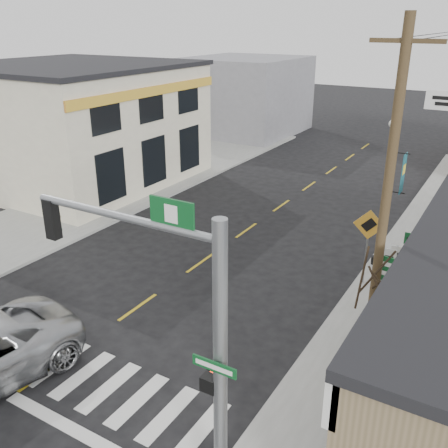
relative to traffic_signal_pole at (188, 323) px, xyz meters
The scene contains 14 objects.
ground 6.71m from the traffic_signal_pole, behind, with size 140.00×140.00×0.00m, color black.
sidewalk_left 20.26m from the traffic_signal_pole, 136.60° to the left, with size 6.00×38.00×0.13m, color gray.
center_line 10.94m from the traffic_signal_pole, 122.19° to the left, with size 0.12×56.00×0.01m, color gold.
crosswalk 6.76m from the traffic_signal_pole, 168.88° to the left, with size 11.00×2.20×0.01m, color silver.
left_building 23.59m from the traffic_signal_pole, 141.52° to the left, with size 12.00×12.00×6.80m, color beige.
bldg_distant_left 36.59m from the traffic_signal_pole, 116.74° to the left, with size 9.00×10.00×6.40m, color gray.
traffic_signal_pole is the anchor object (origin of this frame).
guide_sign 7.69m from the traffic_signal_pole, 68.51° to the left, with size 1.70×0.14×2.97m.
fire_hydrant 8.84m from the traffic_signal_pole, 73.81° to the left, with size 0.20×0.20×0.64m.
ped_crossing_sign 10.40m from the traffic_signal_pole, 85.31° to the left, with size 1.13×0.08×2.92m.
lamp_post 12.04m from the traffic_signal_pole, 85.71° to the left, with size 0.76×0.60×5.84m.
bare_tree 5.37m from the traffic_signal_pole, 58.96° to the left, with size 2.26×2.26×4.53m.
shrub_front 6.52m from the traffic_signal_pole, 35.40° to the left, with size 1.29×1.29×0.97m, color #233E1D.
utility_pole_near 5.83m from the traffic_signal_pole, 65.80° to the left, with size 1.63×0.24×9.36m.
Camera 1 is at (10.27, -7.39, 9.29)m, focal length 40.00 mm.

